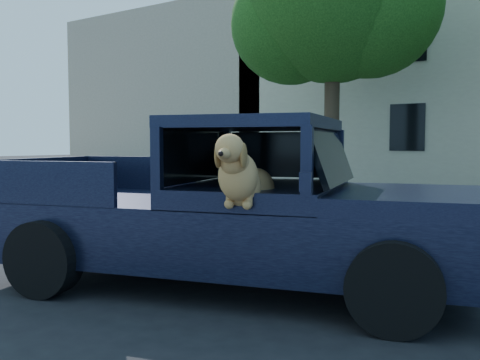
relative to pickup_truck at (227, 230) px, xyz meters
The scene contains 5 objects.
ground 1.14m from the pickup_truck, ahead, with size 120.00×120.00×0.00m, color black.
far_sidewalk 9.11m from the pickup_truck, 84.23° to the left, with size 60.00×4.00×0.15m, color gray.
street_tree_left 11.15m from the pickup_truck, 107.89° to the left, with size 6.00×5.20×8.60m.
building_left 21.83m from the pickup_truck, 130.76° to the left, with size 12.00×6.00×8.00m, color tan.
pickup_truck is the anchor object (origin of this frame).
Camera 1 is at (2.70, -4.81, 1.68)m, focal length 40.00 mm.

